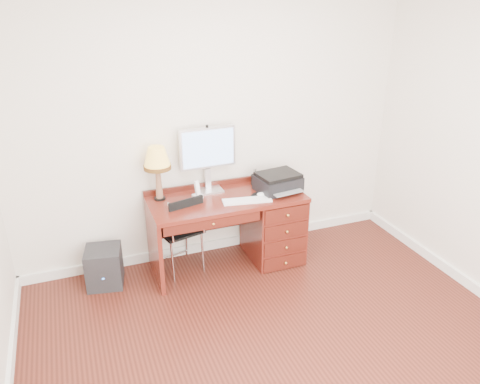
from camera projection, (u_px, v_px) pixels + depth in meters
name	position (u px, v px, depth m)	size (l,w,h in m)	color
ground	(288.00, 355.00, 3.62)	(4.00, 4.00, 0.00)	#39130D
room_shell	(256.00, 302.00, 4.14)	(4.00, 4.00, 4.00)	silver
desk	(257.00, 222.00, 4.76)	(1.50, 0.67, 0.75)	maroon
monitor	(208.00, 152.00, 4.52)	(0.56, 0.19, 0.64)	silver
keyboard	(247.00, 200.00, 4.42)	(0.46, 0.13, 0.02)	white
mouse_pad	(261.00, 195.00, 4.53)	(0.20, 0.20, 0.04)	black
printer	(278.00, 182.00, 4.63)	(0.45, 0.37, 0.18)	black
leg_lamp	(157.00, 161.00, 4.32)	(0.26, 0.26, 0.52)	black
phone	(197.00, 193.00, 4.48)	(0.10, 0.10, 0.17)	white
pen_cup	(255.00, 180.00, 4.79)	(0.08, 0.08, 0.10)	black
chair	(180.00, 226.00, 4.50)	(0.47, 0.47, 0.83)	black
equipment_box	(104.00, 267.00, 4.42)	(0.32, 0.32, 0.38)	black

